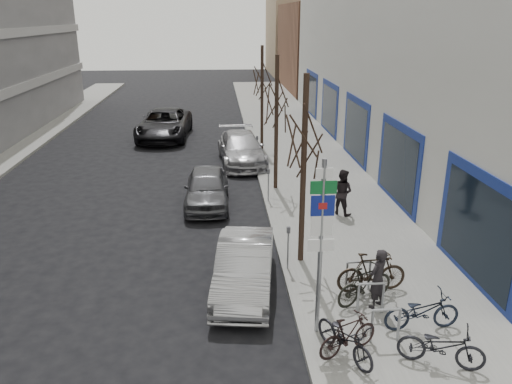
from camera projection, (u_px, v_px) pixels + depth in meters
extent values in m
plane|color=black|center=(211.00, 341.00, 11.19)|extent=(120.00, 120.00, 0.00)
cube|color=slate|center=(320.00, 188.00, 20.89)|extent=(5.00, 70.00, 0.15)
cube|color=brown|center=(347.00, 47.00, 48.39)|extent=(12.00, 14.00, 8.00)
cube|color=#937A5B|center=(322.00, 36.00, 62.36)|extent=(13.00, 12.00, 9.00)
cylinder|color=gray|center=(320.00, 253.00, 10.66)|extent=(0.10, 0.10, 4.20)
cube|color=white|center=(324.00, 173.00, 10.04)|extent=(0.35, 0.03, 0.22)
cube|color=#0C5926|center=(324.00, 187.00, 10.14)|extent=(0.55, 0.03, 0.28)
cube|color=navy|center=(323.00, 206.00, 10.27)|extent=(0.50, 0.03, 0.45)
cube|color=maroon|center=(323.00, 206.00, 10.26)|extent=(0.18, 0.02, 0.14)
cube|color=white|center=(322.00, 226.00, 10.42)|extent=(0.45, 0.03, 0.45)
cube|color=white|center=(321.00, 245.00, 10.57)|extent=(0.55, 0.03, 0.28)
cylinder|color=gray|center=(372.00, 326.00, 10.79)|extent=(0.06, 0.06, 0.80)
cylinder|color=gray|center=(399.00, 325.00, 10.83)|extent=(0.06, 0.06, 0.80)
cylinder|color=gray|center=(387.00, 310.00, 10.68)|extent=(0.60, 0.06, 0.06)
cylinder|color=gray|center=(358.00, 299.00, 11.82)|extent=(0.06, 0.06, 0.80)
cylinder|color=gray|center=(383.00, 298.00, 11.87)|extent=(0.06, 0.06, 0.80)
cylinder|color=gray|center=(372.00, 284.00, 11.71)|extent=(0.60, 0.06, 0.06)
cylinder|color=gray|center=(347.00, 276.00, 12.86)|extent=(0.06, 0.06, 0.80)
cylinder|color=gray|center=(369.00, 275.00, 12.90)|extent=(0.06, 0.06, 0.80)
cylinder|color=gray|center=(359.00, 262.00, 12.75)|extent=(0.60, 0.06, 0.06)
cylinder|color=black|center=(303.00, 175.00, 13.75)|extent=(0.16, 0.16, 5.50)
cylinder|color=black|center=(276.00, 126.00, 19.86)|extent=(0.16, 0.16, 5.50)
cylinder|color=black|center=(262.00, 100.00, 25.97)|extent=(0.16, 0.16, 5.50)
cylinder|color=gray|center=(288.00, 251.00, 13.93)|extent=(0.05, 0.05, 1.10)
cube|color=#3F3F44|center=(288.00, 230.00, 13.72)|extent=(0.10, 0.08, 0.18)
cylinder|color=gray|center=(268.00, 187.00, 19.10)|extent=(0.05, 0.05, 1.10)
cube|color=#3F3F44|center=(269.00, 171.00, 18.89)|extent=(0.10, 0.08, 0.18)
cylinder|color=gray|center=(257.00, 151.00, 24.27)|extent=(0.05, 0.05, 1.10)
cube|color=#3F3F44|center=(257.00, 138.00, 24.06)|extent=(0.10, 0.08, 0.18)
imported|color=black|center=(345.00, 335.00, 10.30)|extent=(1.24, 1.73, 1.03)
imported|color=black|center=(348.00, 334.00, 10.42)|extent=(1.55, 1.05, 0.91)
imported|color=black|center=(422.00, 308.00, 11.21)|extent=(1.78, 0.61, 1.07)
imported|color=black|center=(365.00, 284.00, 12.27)|extent=(1.76, 1.18, 1.03)
imported|color=black|center=(442.00, 343.00, 10.04)|extent=(1.80, 1.11, 1.05)
imported|color=black|center=(372.00, 272.00, 12.76)|extent=(1.89, 0.68, 1.12)
imported|color=#9F9FA4|center=(244.00, 267.00, 13.09)|extent=(1.92, 4.22, 1.34)
imported|color=#4C4C51|center=(207.00, 188.00, 19.05)|extent=(1.69, 4.10, 1.39)
imported|color=#9F9EA3|center=(241.00, 149.00, 24.46)|extent=(2.45, 5.25, 1.48)
imported|color=black|center=(164.00, 124.00, 29.51)|extent=(3.13, 6.20, 1.68)
imported|color=black|center=(378.00, 279.00, 12.01)|extent=(0.67, 0.64, 1.54)
imported|color=black|center=(342.00, 192.00, 17.73)|extent=(0.74, 0.73, 1.68)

